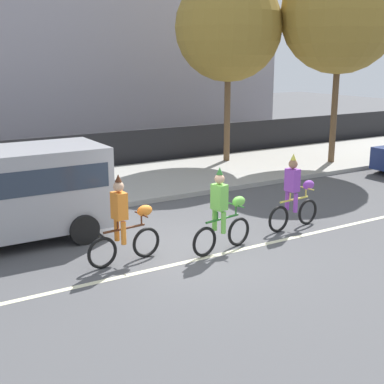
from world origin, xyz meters
The scene contains 9 objects.
ground_plane centered at (0.00, 0.00, 0.00)m, with size 80.00×80.00×0.00m, color #4C4C4F.
road_centre_line centered at (0.00, -0.50, 0.00)m, with size 36.00×0.14×0.01m, color beige.
sidewalk_curb centered at (0.00, 6.50, 0.07)m, with size 60.00×5.00×0.15m, color #9E9B93.
fence_line centered at (0.00, 9.40, 0.70)m, with size 40.00×0.08×1.40m, color black.
parade_cyclist_orange centered at (-1.51, 0.15, 0.84)m, with size 1.72×0.50×1.92m.
parade_cyclist_lime centered at (0.62, -0.33, 0.84)m, with size 1.71×0.53×1.92m.
parade_cyclist_purple centered at (3.07, 0.07, 0.84)m, with size 1.72×0.50×1.92m.
street_tree_near_lamp centered at (9.75, 5.32, 5.76)m, with size 4.46×4.46×7.85m.
street_tree_far_corner centered at (6.38, 7.72, 5.26)m, with size 4.07×4.07×7.16m.
Camera 1 is at (-5.83, -9.56, 4.21)m, focal length 50.00 mm.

